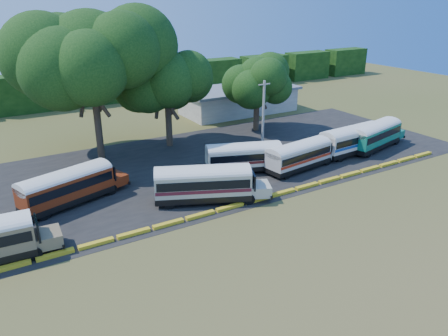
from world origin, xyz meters
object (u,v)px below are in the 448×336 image
bus_teal (375,134)px  bus_white_red (300,154)px  bus_cream_west (205,182)px  tree_west (91,57)px  bus_red (69,185)px

bus_teal → bus_white_red: bearing=170.0°
bus_cream_west → tree_west: bearing=130.8°
bus_white_red → bus_red: bearing=162.7°
bus_white_red → bus_teal: bus_teal is taller
bus_white_red → tree_west: bearing=132.9°
bus_teal → bus_red: bearing=161.7°
tree_west → bus_red: bearing=-119.3°
bus_red → tree_west: size_ratio=0.63×
bus_red → bus_cream_west: bearing=-46.2°
bus_white_red → bus_teal: 12.51m
bus_red → bus_cream_west: bus_cream_west is taller
bus_white_red → tree_west: tree_west is taller
bus_red → bus_teal: bus_teal is taller
bus_red → tree_west: 15.46m
bus_cream_west → tree_west: tree_west is taller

